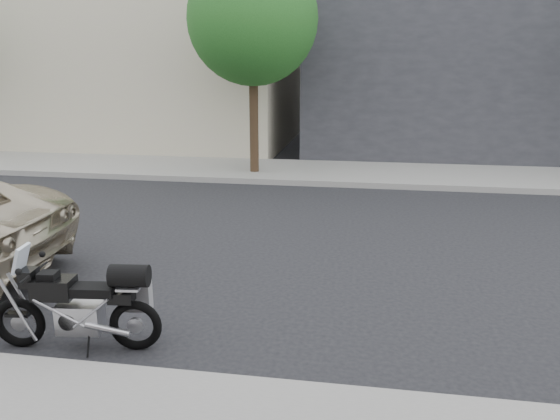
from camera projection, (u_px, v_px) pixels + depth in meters
The scene contains 6 objects.
ground at pixel (297, 252), 9.15m from camera, with size 120.00×120.00×0.00m, color black.
far_sidewalk at pixel (328, 173), 15.32m from camera, with size 44.00×3.00×0.15m, color gray.
far_building_dark at pixel (536, 50), 19.98m from camera, with size 16.00×11.00×7.00m.
far_building_cream at pixel (124, 38), 22.35m from camera, with size 14.00×11.00×8.00m.
street_tree_mid at pixel (253, 20), 14.08m from camera, with size 3.40×3.40×5.70m.
motorcycle at pixel (87, 304), 5.99m from camera, with size 1.90×0.75×1.20m.
Camera 1 is at (-1.11, 8.57, 3.10)m, focal length 35.00 mm.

